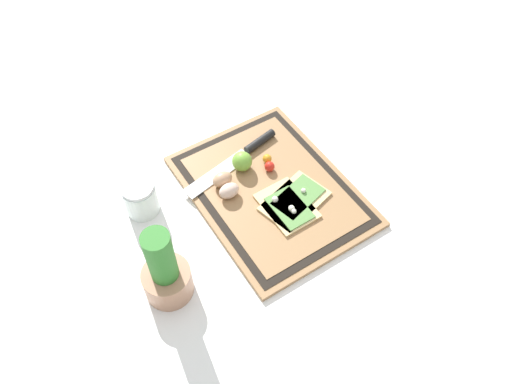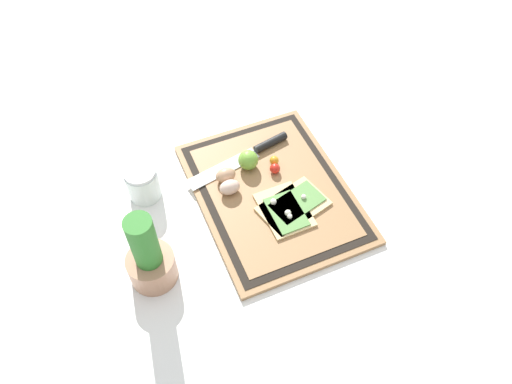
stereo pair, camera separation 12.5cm
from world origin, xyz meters
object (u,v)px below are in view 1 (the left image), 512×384
Objects in this scene: egg_brown at (222,179)px; knife at (246,152)px; cherry_tomato_red at (270,166)px; herb_pot at (165,273)px; cherry_tomato_yellow at (267,159)px; lime at (242,161)px; egg_pink at (229,191)px; pizza_slice_near at (296,200)px; pizza_slice_far at (286,207)px; sauce_jar at (141,199)px.

knife is at bearing -62.12° from egg_brown.
herb_pot is (-0.16, 0.38, 0.05)m from cherry_tomato_red.
egg_brown is at bearing 90.68° from cherry_tomato_yellow.
herb_pot reaches higher than lime.
cherry_tomato_red is (0.02, -0.13, -0.01)m from egg_pink.
cherry_tomato_red is 0.03m from cherry_tomato_yellow.
pizza_slice_near is 0.38m from herb_pot.
herb_pot is (-0.04, 0.34, 0.06)m from pizza_slice_far.
pizza_slice_far is at bearing -138.58° from egg_pink.
pizza_slice_near is 1.27× the size of pizza_slice_far.
sauce_jar reaches higher than cherry_tomato_yellow.
herb_pot reaches higher than knife.
pizza_slice_far is (-0.00, 0.03, 0.00)m from pizza_slice_near.
herb_pot is at bearing 127.11° from egg_brown.
pizza_slice_far is at bearing 164.42° from cherry_tomato_red.
pizza_slice_near is 3.54× the size of egg_brown.
lime is at bearing 7.35° from pizza_slice_far.
pizza_slice_near is at bearing -129.18° from egg_pink.
knife is at bearing 5.67° from pizza_slice_near.
pizza_slice_far is 0.18m from egg_brown.
cherry_tomato_red reaches higher than cherry_tomato_yellow.
herb_pot is at bearing 96.14° from pizza_slice_near.
pizza_slice_far is 0.17m from lime.
egg_brown is at bearing 117.88° from knife.
pizza_slice_far is 0.16m from cherry_tomato_yellow.
sauce_jar is at bearing 55.98° from pizza_slice_far.
egg_brown reaches higher than cherry_tomato_yellow.
knife is 5.74× the size of egg_pink.
sauce_jar is (0.05, 0.20, 0.01)m from egg_brown.
cherry_tomato_yellow is at bearing -97.87° from sauce_jar.
cherry_tomato_red is 0.29× the size of sauce_jar.
egg_brown is at bearing 40.58° from pizza_slice_near.
egg_brown is 1.00× the size of egg_pink.
egg_brown is (0.15, 0.09, 0.01)m from pizza_slice_far.
cherry_tomato_yellow is 0.43m from herb_pot.
egg_brown reaches higher than knife.
pizza_slice_far is 0.68× the size of herb_pot.
lime reaches higher than pizza_slice_near.
egg_pink is 0.29m from herb_pot.
lime reaches higher than egg_brown.
pizza_slice_near is at bearing -82.86° from pizza_slice_far.
sauce_jar reaches higher than lime.
cherry_tomato_red is (-0.03, -0.13, -0.01)m from egg_brown.
sauce_jar reaches higher than egg_pink.
herb_pot reaches higher than cherry_tomato_red.
egg_pink is 2.19× the size of cherry_tomato_yellow.
knife is 0.15m from egg_pink.
cherry_tomato_red reaches higher than pizza_slice_far.
egg_pink is 0.10m from lime.
lime is 1.96× the size of cherry_tomato_red.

